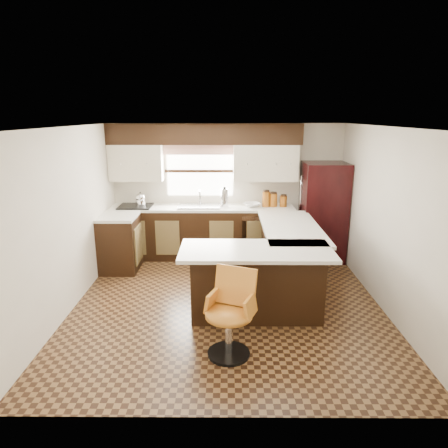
{
  "coord_description": "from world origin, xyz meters",
  "views": [
    {
      "loc": [
        -0.01,
        -5.1,
        2.55
      ],
      "look_at": [
        -0.05,
        0.45,
        1.02
      ],
      "focal_mm": 32.0,
      "sensor_mm": 36.0,
      "label": 1
    }
  ],
  "objects_px": {
    "refrigerator": "(323,212)",
    "bar_chair": "(229,315)",
    "peninsula_long": "(286,257)",
    "peninsula_return": "(256,283)"
  },
  "relations": [
    {
      "from": "refrigerator",
      "to": "bar_chair",
      "type": "height_order",
      "value": "refrigerator"
    },
    {
      "from": "refrigerator",
      "to": "peninsula_long",
      "type": "bearing_deg",
      "value": -124.3
    },
    {
      "from": "peninsula_return",
      "to": "bar_chair",
      "type": "bearing_deg",
      "value": -111.7
    },
    {
      "from": "peninsula_long",
      "to": "bar_chair",
      "type": "relative_size",
      "value": 2.04
    },
    {
      "from": "refrigerator",
      "to": "bar_chair",
      "type": "bearing_deg",
      "value": -118.91
    },
    {
      "from": "refrigerator",
      "to": "peninsula_return",
      "type": "bearing_deg",
      "value": -121.68
    },
    {
      "from": "peninsula_long",
      "to": "bar_chair",
      "type": "distance_m",
      "value": 2.08
    },
    {
      "from": "peninsula_long",
      "to": "peninsula_return",
      "type": "height_order",
      "value": "same"
    },
    {
      "from": "peninsula_return",
      "to": "bar_chair",
      "type": "relative_size",
      "value": 1.73
    },
    {
      "from": "bar_chair",
      "to": "peninsula_long",
      "type": "bearing_deg",
      "value": 86.63
    }
  ]
}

